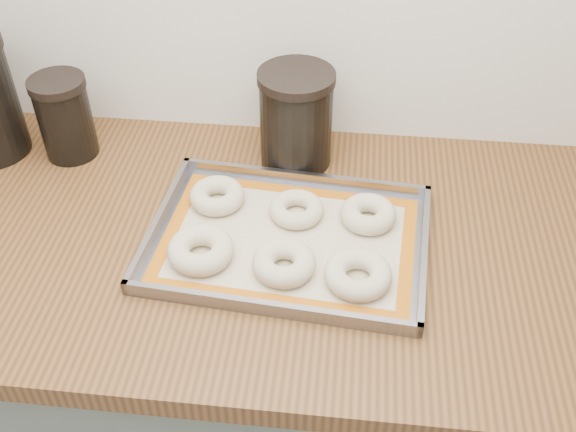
# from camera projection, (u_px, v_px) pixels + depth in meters

# --- Properties ---
(cabinet) EXTENTS (3.00, 0.65, 0.86)m
(cabinet) POSITION_uv_depth(u_px,v_px,m) (183.00, 385.00, 1.48)
(cabinet) COLOR #5C675B
(cabinet) RESTS_ON floor
(countertop) EXTENTS (3.06, 0.68, 0.04)m
(countertop) POSITION_uv_depth(u_px,v_px,m) (157.00, 235.00, 1.18)
(countertop) COLOR brown
(countertop) RESTS_ON cabinet
(baking_tray) EXTENTS (0.48, 0.37, 0.03)m
(baking_tray) POSITION_uv_depth(u_px,v_px,m) (288.00, 240.00, 1.13)
(baking_tray) COLOR gray
(baking_tray) RESTS_ON countertop
(baking_mat) EXTENTS (0.44, 0.32, 0.00)m
(baking_mat) POSITION_uv_depth(u_px,v_px,m) (288.00, 241.00, 1.13)
(baking_mat) COLOR #C6B793
(baking_mat) RESTS_ON baking_tray
(bagel_front_left) EXTENTS (0.14, 0.14, 0.04)m
(bagel_front_left) POSITION_uv_depth(u_px,v_px,m) (201.00, 250.00, 1.09)
(bagel_front_left) COLOR beige
(bagel_front_left) RESTS_ON baking_mat
(bagel_front_mid) EXTENTS (0.12, 0.12, 0.04)m
(bagel_front_mid) POSITION_uv_depth(u_px,v_px,m) (284.00, 263.00, 1.07)
(bagel_front_mid) COLOR beige
(bagel_front_mid) RESTS_ON baking_mat
(bagel_front_right) EXTENTS (0.11, 0.11, 0.03)m
(bagel_front_right) POSITION_uv_depth(u_px,v_px,m) (358.00, 274.00, 1.05)
(bagel_front_right) COLOR beige
(bagel_front_right) RESTS_ON baking_mat
(bagel_back_left) EXTENTS (0.10, 0.10, 0.03)m
(bagel_back_left) POSITION_uv_depth(u_px,v_px,m) (217.00, 196.00, 1.19)
(bagel_back_left) COLOR beige
(bagel_back_left) RESTS_ON baking_mat
(bagel_back_mid) EXTENTS (0.10, 0.10, 0.03)m
(bagel_back_mid) POSITION_uv_depth(u_px,v_px,m) (296.00, 209.00, 1.17)
(bagel_back_mid) COLOR beige
(bagel_back_mid) RESTS_ON baking_mat
(bagel_back_right) EXTENTS (0.11, 0.11, 0.03)m
(bagel_back_right) POSITION_uv_depth(u_px,v_px,m) (368.00, 214.00, 1.16)
(bagel_back_right) COLOR beige
(bagel_back_right) RESTS_ON baking_mat
(canister_mid) EXTENTS (0.11, 0.11, 0.16)m
(canister_mid) POSITION_uv_depth(u_px,v_px,m) (65.00, 117.00, 1.28)
(canister_mid) COLOR black
(canister_mid) RESTS_ON countertop
(canister_right) EXTENTS (0.14, 0.14, 0.19)m
(canister_right) POSITION_uv_depth(u_px,v_px,m) (296.00, 118.00, 1.25)
(canister_right) COLOR black
(canister_right) RESTS_ON countertop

